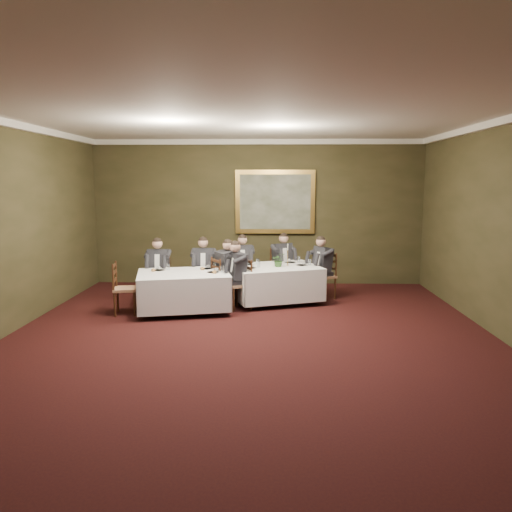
{
  "coord_description": "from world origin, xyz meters",
  "views": [
    {
      "loc": [
        0.32,
        -7.18,
        2.5
      ],
      "look_at": [
        0.05,
        1.86,
        1.15
      ],
      "focal_mm": 35.0,
      "sensor_mm": 36.0,
      "label": 1
    }
  ],
  "objects_px": {
    "diner_sec_endright": "(239,283)",
    "painting": "(275,202)",
    "chair_sec_endleft": "(125,299)",
    "chair_sec_backright": "(204,287)",
    "diner_main_backleft": "(242,272)",
    "chair_main_backright": "(281,279)",
    "diner_main_endleft": "(225,281)",
    "chair_sec_backleft": "(160,288)",
    "diner_sec_backleft": "(159,278)",
    "chair_main_backleft": "(242,282)",
    "diner_main_backright": "(282,270)",
    "diner_main_endright": "(323,275)",
    "diner_sec_backright": "(204,276)",
    "chair_main_endleft": "(224,292)",
    "chair_main_endright": "(324,285)",
    "table_main": "(275,281)",
    "chair_sec_endright": "(240,295)",
    "table_second": "(184,289)",
    "candlestick": "(288,257)",
    "centerpiece": "(279,259)"
  },
  "relations": [
    {
      "from": "table_main",
      "to": "chair_main_endleft",
      "type": "distance_m",
      "value": 1.12
    },
    {
      "from": "chair_main_backleft",
      "to": "diner_main_endleft",
      "type": "xyz_separation_m",
      "value": [
        -0.3,
        -1.05,
        0.23
      ]
    },
    {
      "from": "chair_main_endleft",
      "to": "chair_sec_endleft",
      "type": "xyz_separation_m",
      "value": [
        -1.83,
        -0.67,
        0.0
      ]
    },
    {
      "from": "chair_main_endright",
      "to": "diner_sec_backleft",
      "type": "bearing_deg",
      "value": 67.27
    },
    {
      "from": "candlestick",
      "to": "painting",
      "type": "bearing_deg",
      "value": 98.05
    },
    {
      "from": "diner_main_backright",
      "to": "candlestick",
      "type": "xyz_separation_m",
      "value": [
        0.1,
        -0.88,
        0.42
      ]
    },
    {
      "from": "chair_main_endright",
      "to": "diner_sec_backright",
      "type": "xyz_separation_m",
      "value": [
        -2.56,
        -0.2,
        0.23
      ]
    },
    {
      "from": "candlestick",
      "to": "chair_main_endright",
      "type": "bearing_deg",
      "value": 17.89
    },
    {
      "from": "diner_main_endleft",
      "to": "chair_sec_backright",
      "type": "height_order",
      "value": "diner_main_endleft"
    },
    {
      "from": "painting",
      "to": "diner_sec_endright",
      "type": "bearing_deg",
      "value": -106.29
    },
    {
      "from": "chair_sec_backright",
      "to": "painting",
      "type": "height_order",
      "value": "painting"
    },
    {
      "from": "chair_main_endright",
      "to": "chair_sec_backleft",
      "type": "height_order",
      "value": "same"
    },
    {
      "from": "diner_main_backleft",
      "to": "table_main",
      "type": "bearing_deg",
      "value": 130.02
    },
    {
      "from": "table_main",
      "to": "table_second",
      "type": "relative_size",
      "value": 1.05
    },
    {
      "from": "table_main",
      "to": "chair_sec_backleft",
      "type": "distance_m",
      "value": 2.44
    },
    {
      "from": "chair_main_backleft",
      "to": "chair_main_backright",
      "type": "height_order",
      "value": "same"
    },
    {
      "from": "chair_main_backleft",
      "to": "diner_main_backright",
      "type": "distance_m",
      "value": 0.96
    },
    {
      "from": "table_second",
      "to": "chair_sec_endleft",
      "type": "height_order",
      "value": "chair_sec_endleft"
    },
    {
      "from": "chair_sec_endright",
      "to": "table_second",
      "type": "bearing_deg",
      "value": 80.13
    },
    {
      "from": "diner_main_endright",
      "to": "chair_sec_backleft",
      "type": "height_order",
      "value": "diner_main_endright"
    },
    {
      "from": "chair_sec_backleft",
      "to": "diner_sec_backright",
      "type": "relative_size",
      "value": 0.74
    },
    {
      "from": "chair_main_backleft",
      "to": "diner_main_backright",
      "type": "bearing_deg",
      "value": -168.58
    },
    {
      "from": "chair_main_endleft",
      "to": "diner_sec_backright",
      "type": "xyz_separation_m",
      "value": [
        -0.48,
        0.53,
        0.23
      ]
    },
    {
      "from": "diner_main_backleft",
      "to": "chair_main_backright",
      "type": "relative_size",
      "value": 1.35
    },
    {
      "from": "chair_main_backright",
      "to": "painting",
      "type": "relative_size",
      "value": 0.52
    },
    {
      "from": "chair_sec_endleft",
      "to": "chair_sec_backright",
      "type": "bearing_deg",
      "value": 122.71
    },
    {
      "from": "diner_sec_endright",
      "to": "painting",
      "type": "height_order",
      "value": "painting"
    },
    {
      "from": "chair_main_endleft",
      "to": "chair_main_endright",
      "type": "xyz_separation_m",
      "value": [
        2.08,
        0.73,
        0.0
      ]
    },
    {
      "from": "chair_sec_endright",
      "to": "diner_main_backleft",
      "type": "bearing_deg",
      "value": -21.22
    },
    {
      "from": "diner_sec_backleft",
      "to": "centerpiece",
      "type": "distance_m",
      "value": 2.53
    },
    {
      "from": "diner_main_backright",
      "to": "diner_sec_backleft",
      "type": "bearing_deg",
      "value": -5.39
    },
    {
      "from": "chair_main_endright",
      "to": "painting",
      "type": "height_order",
      "value": "painting"
    },
    {
      "from": "diner_main_endright",
      "to": "diner_sec_backright",
      "type": "distance_m",
      "value": 2.56
    },
    {
      "from": "chair_main_backright",
      "to": "diner_main_endleft",
      "type": "distance_m",
      "value": 1.81
    },
    {
      "from": "candlestick",
      "to": "centerpiece",
      "type": "bearing_deg",
      "value": -137.59
    },
    {
      "from": "table_second",
      "to": "chair_main_backleft",
      "type": "bearing_deg",
      "value": 54.81
    },
    {
      "from": "diner_main_backleft",
      "to": "chair_sec_backright",
      "type": "xyz_separation_m",
      "value": [
        -0.79,
        -0.51,
        -0.23
      ]
    },
    {
      "from": "chair_main_backleft",
      "to": "chair_sec_endleft",
      "type": "distance_m",
      "value": 2.75
    },
    {
      "from": "diner_sec_endright",
      "to": "painting",
      "type": "bearing_deg",
      "value": -38.52
    },
    {
      "from": "centerpiece",
      "to": "diner_sec_backright",
      "type": "bearing_deg",
      "value": 171.92
    },
    {
      "from": "diner_main_endright",
      "to": "chair_sec_endleft",
      "type": "bearing_deg",
      "value": 80.36
    },
    {
      "from": "chair_main_endleft",
      "to": "diner_main_endleft",
      "type": "bearing_deg",
      "value": 90.0
    },
    {
      "from": "chair_main_endleft",
      "to": "diner_main_endright",
      "type": "distance_m",
      "value": 2.21
    },
    {
      "from": "chair_sec_backright",
      "to": "diner_sec_endright",
      "type": "bearing_deg",
      "value": 135.14
    },
    {
      "from": "chair_main_backleft",
      "to": "diner_sec_endright",
      "type": "relative_size",
      "value": 0.74
    },
    {
      "from": "table_main",
      "to": "chair_sec_backleft",
      "type": "relative_size",
      "value": 2.08
    },
    {
      "from": "chair_sec_backleft",
      "to": "diner_sec_backleft",
      "type": "xyz_separation_m",
      "value": [
        0.0,
        -0.01,
        0.23
      ]
    },
    {
      "from": "chair_main_backleft",
      "to": "candlestick",
      "type": "relative_size",
      "value": 2.13
    },
    {
      "from": "table_main",
      "to": "diner_sec_endright",
      "type": "xyz_separation_m",
      "value": [
        -0.72,
        -0.57,
        0.06
      ]
    },
    {
      "from": "diner_main_endleft",
      "to": "chair_sec_backright",
      "type": "relative_size",
      "value": 1.35
    }
  ]
}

